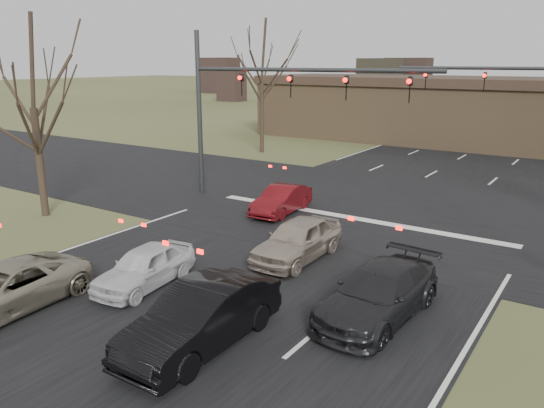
{
  "coord_description": "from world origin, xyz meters",
  "views": [
    {
      "loc": [
        9.18,
        -7.18,
        6.57
      ],
      "look_at": [
        -0.14,
        6.91,
        2.0
      ],
      "focal_mm": 35.0,
      "sensor_mm": 36.0,
      "label": 1
    }
  ],
  "objects": [
    {
      "name": "car_silver_ahead",
      "position": [
        0.5,
        7.52,
        0.71
      ],
      "size": [
        1.67,
        4.15,
        1.41
      ],
      "primitive_type": "imported",
      "rotation": [
        0.0,
        0.0,
        -0.0
      ],
      "color": "#B4A492",
      "rests_on": "ground"
    },
    {
      "name": "ground",
      "position": [
        0.0,
        0.0,
        0.0
      ],
      "size": [
        360.0,
        360.0,
        0.0
      ],
      "primitive_type": "plane",
      "color": "#434A27",
      "rests_on": "ground"
    },
    {
      "name": "tree_left_near",
      "position": [
        -11.5,
        6.0,
        6.57
      ],
      "size": [
        5.1,
        5.1,
        8.5
      ],
      "color": "black",
      "rests_on": "ground"
    },
    {
      "name": "car_charcoal_sedan",
      "position": [
        4.45,
        5.04,
        0.68
      ],
      "size": [
        2.24,
        4.81,
        1.36
      ],
      "primitive_type": "imported",
      "rotation": [
        0.0,
        0.0,
        -0.07
      ],
      "color": "black",
      "rests_on": "ground"
    },
    {
      "name": "road_main",
      "position": [
        0.0,
        60.0,
        0.01
      ],
      "size": [
        14.0,
        300.0,
        0.02
      ],
      "primitive_type": "cube",
      "color": "black",
      "rests_on": "ground"
    },
    {
      "name": "road_cross",
      "position": [
        0.0,
        15.0,
        0.01
      ],
      "size": [
        200.0,
        14.0,
        0.02
      ],
      "primitive_type": "cube",
      "color": "black",
      "rests_on": "ground"
    },
    {
      "name": "car_red_ahead",
      "position": [
        -3.0,
        12.0,
        0.62
      ],
      "size": [
        1.6,
        3.83,
        1.23
      ],
      "primitive_type": "imported",
      "rotation": [
        0.0,
        0.0,
        0.08
      ],
      "color": "#5B0D11",
      "rests_on": "ground"
    },
    {
      "name": "building",
      "position": [
        2.0,
        38.0,
        2.67
      ],
      "size": [
        42.4,
        10.4,
        5.3
      ],
      "color": "#7E6344",
      "rests_on": "ground"
    },
    {
      "name": "car_silver_suv",
      "position": [
        -4.11,
        -0.13,
        0.63
      ],
      "size": [
        2.36,
        4.67,
        1.27
      ],
      "primitive_type": "imported",
      "rotation": [
        0.0,
        0.0,
        0.06
      ],
      "color": "gray",
      "rests_on": "ground"
    },
    {
      "name": "mast_arm_near",
      "position": [
        -5.23,
        13.0,
        5.07
      ],
      "size": [
        12.12,
        0.24,
        8.0
      ],
      "color": "#383A3D",
      "rests_on": "ground"
    },
    {
      "name": "tree_left_far",
      "position": [
        -13.0,
        25.0,
        7.34
      ],
      "size": [
        5.7,
        5.7,
        9.5
      ],
      "color": "black",
      "rests_on": "ground"
    },
    {
      "name": "car_white_sedan",
      "position": [
        -2.17,
        3.07,
        0.62
      ],
      "size": [
        1.82,
        3.75,
        1.23
      ],
      "primitive_type": "imported",
      "rotation": [
        0.0,
        0.0,
        0.1
      ],
      "color": "silver",
      "rests_on": "ground"
    },
    {
      "name": "car_black_hatch",
      "position": [
        1.56,
        1.34,
        0.75
      ],
      "size": [
        1.65,
        4.6,
        1.51
      ],
      "primitive_type": "imported",
      "rotation": [
        0.0,
        0.0,
        0.01
      ],
      "color": "black",
      "rests_on": "ground"
    }
  ]
}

